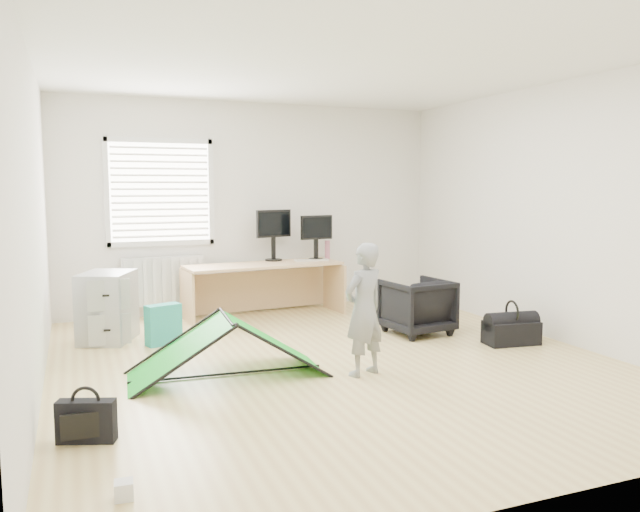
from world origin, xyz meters
name	(u,v)px	position (x,y,z in m)	size (l,w,h in m)	color
ground	(336,362)	(0.00, 0.00, 0.00)	(5.50, 5.50, 0.00)	#D6BA72
back_wall	(254,207)	(0.00, 2.75, 1.35)	(5.00, 0.02, 2.70)	silver
window	(160,192)	(-1.20, 2.71, 1.55)	(1.20, 0.06, 1.20)	silver
radiator	(163,281)	(-1.20, 2.67, 0.45)	(1.00, 0.12, 0.60)	silver
desk	(264,290)	(-0.03, 2.23, 0.33)	(1.95, 0.62, 0.66)	tan
filing_cabinet	(108,307)	(-1.92, 1.63, 0.36)	(0.47, 0.62, 0.73)	#9C9EA1
monitor_left	(273,242)	(0.18, 2.49, 0.91)	(0.51, 0.11, 0.48)	black
monitor_right	(316,244)	(0.72, 2.36, 0.88)	(0.45, 0.10, 0.43)	black
keyboard	(311,260)	(0.63, 2.29, 0.67)	(0.43, 0.15, 0.02)	beige
thermos	(327,250)	(0.91, 2.43, 0.79)	(0.07, 0.07, 0.24)	#AA5F72
office_chair	(416,306)	(1.27, 0.71, 0.31)	(0.65, 0.67, 0.61)	black
person	(364,309)	(0.07, -0.45, 0.57)	(0.42, 0.27, 1.15)	gray
kite	(227,346)	(-1.03, -0.03, 0.26)	(1.66, 0.73, 0.51)	green
storage_crate	(410,313)	(1.45, 1.17, 0.13)	(0.45, 0.32, 0.25)	silver
tote_bag	(163,324)	(-1.40, 1.25, 0.21)	(0.35, 0.15, 0.42)	teal
laptop_bag	(86,421)	(-2.19, -1.08, 0.14)	(0.36, 0.11, 0.27)	black
white_box	(124,490)	(-2.03, -1.93, 0.05)	(0.10, 0.10, 0.10)	silver
duffel_bag	(511,333)	(1.94, -0.06, 0.12)	(0.55, 0.28, 0.24)	black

